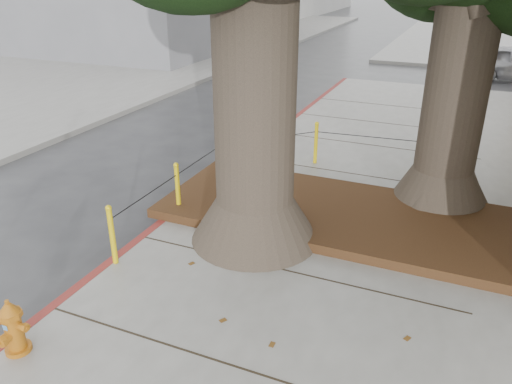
# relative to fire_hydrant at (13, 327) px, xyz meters

# --- Properties ---
(ground) EXTENTS (140.00, 140.00, 0.00)m
(ground) POSITION_rel_fire_hydrant_xyz_m (1.75, 0.75, -0.49)
(ground) COLOR #28282B
(ground) RESTS_ON ground
(sidewalk_opposite) EXTENTS (14.00, 60.00, 0.15)m
(sidewalk_opposite) POSITION_rel_fire_hydrant_xyz_m (-12.25, 10.75, -0.41)
(sidewalk_opposite) COLOR slate
(sidewalk_opposite) RESTS_ON ground
(curb_red) EXTENTS (0.14, 26.00, 0.16)m
(curb_red) POSITION_rel_fire_hydrant_xyz_m (-0.25, 3.25, -0.41)
(curb_red) COLOR maroon
(curb_red) RESTS_ON ground
(planter_bed) EXTENTS (6.40, 2.60, 0.16)m
(planter_bed) POSITION_rel_fire_hydrant_xyz_m (2.65, 4.65, -0.26)
(planter_bed) COLOR black
(planter_bed) RESTS_ON sidewalk_main
(bollard_ring) EXTENTS (3.79, 5.39, 0.95)m
(bollard_ring) POSITION_rel_fire_hydrant_xyz_m (0.89, 5.13, 0.17)
(bollard_ring) COLOR yellow
(bollard_ring) RESTS_ON sidewalk_main
(fire_hydrant) EXTENTS (0.37, 0.32, 0.70)m
(fire_hydrant) POSITION_rel_fire_hydrant_xyz_m (0.00, 0.00, 0.00)
(fire_hydrant) COLOR #BB6713
(fire_hydrant) RESTS_ON sidewalk_main
(car_dark) EXTENTS (2.35, 4.82, 1.35)m
(car_dark) POSITION_rel_fire_hydrant_xyz_m (-11.15, 20.64, 0.19)
(car_dark) COLOR black
(car_dark) RESTS_ON ground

